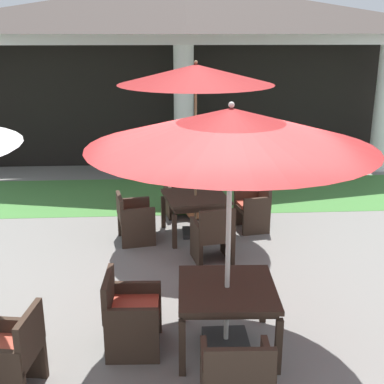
# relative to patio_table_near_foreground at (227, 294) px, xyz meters

# --- Properties ---
(ground_plane) EXTENTS (60.00, 60.00, 0.00)m
(ground_plane) POSITION_rel_patio_table_near_foreground_xyz_m (-0.14, 0.09, -0.64)
(ground_plane) COLOR gray
(background_pavilion) EXTENTS (10.92, 2.43, 4.39)m
(background_pavilion) POSITION_rel_patio_table_near_foreground_xyz_m (-0.14, 7.27, 2.73)
(background_pavilion) COLOR white
(background_pavilion) RESTS_ON ground
(lawn_strip) EXTENTS (12.72, 2.48, 0.01)m
(lawn_strip) POSITION_rel_patio_table_near_foreground_xyz_m (-0.14, 5.41, -0.64)
(lawn_strip) COLOR #47843D
(lawn_strip) RESTS_ON ground
(patio_table_near_foreground) EXTENTS (1.08, 1.08, 0.73)m
(patio_table_near_foreground) POSITION_rel_patio_table_near_foreground_xyz_m (0.00, 0.00, 0.00)
(patio_table_near_foreground) COLOR #38281E
(patio_table_near_foreground) RESTS_ON ground
(patio_umbrella_near_foreground) EXTENTS (2.83, 2.83, 2.70)m
(patio_umbrella_near_foreground) POSITION_rel_patio_table_near_foreground_xyz_m (-0.00, -0.00, 1.79)
(patio_umbrella_near_foreground) COLOR #2D2D2D
(patio_umbrella_near_foreground) RESTS_ON ground
(patio_chair_near_foreground_south) EXTENTS (0.65, 0.57, 0.84)m
(patio_chair_near_foreground_south) POSITION_rel_patio_table_near_foreground_xyz_m (-0.04, -1.04, -0.25)
(patio_chair_near_foreground_south) COLOR #38281E
(patio_chair_near_foreground_south) RESTS_ON ground
(patio_chair_near_foreground_west) EXTENTS (0.60, 0.66, 0.87)m
(patio_chair_near_foreground_west) POSITION_rel_patio_table_near_foreground_xyz_m (-1.04, 0.04, -0.23)
(patio_chair_near_foreground_west) COLOR #38281E
(patio_chair_near_foreground_west) RESTS_ON ground
(patio_table_mid_left) EXTENTS (1.17, 1.17, 0.71)m
(patio_table_mid_left) POSITION_rel_patio_table_near_foreground_xyz_m (-0.12, 3.21, -0.03)
(patio_table_mid_left) COLOR #38281E
(patio_table_mid_left) RESTS_ON ground
(patio_umbrella_mid_left) EXTENTS (2.46, 2.46, 2.90)m
(patio_umbrella_mid_left) POSITION_rel_patio_table_near_foreground_xyz_m (-0.12, 3.21, 2.02)
(patio_umbrella_mid_left) COLOR #2D2D2D
(patio_umbrella_mid_left) RESTS_ON ground
(patio_chair_mid_left_south) EXTENTS (0.65, 0.64, 0.89)m
(patio_chair_mid_left_south) POSITION_rel_patio_table_near_foreground_xyz_m (0.07, 2.17, -0.24)
(patio_chair_mid_left_south) COLOR #38281E
(patio_chair_mid_left_south) RESTS_ON ground
(patio_chair_mid_left_west) EXTENTS (0.66, 0.71, 0.80)m
(patio_chair_mid_left_west) POSITION_rel_patio_table_near_foreground_xyz_m (-1.15, 3.01, -0.25)
(patio_chair_mid_left_west) COLOR #38281E
(patio_chair_mid_left_west) RESTS_ON ground
(patio_chair_mid_left_north) EXTENTS (0.69, 0.64, 0.89)m
(patio_chair_mid_left_north) POSITION_rel_patio_table_near_foreground_xyz_m (-0.32, 4.24, -0.24)
(patio_chair_mid_left_north) COLOR #38281E
(patio_chair_mid_left_north) RESTS_ON ground
(patio_chair_mid_left_east) EXTENTS (0.58, 0.63, 0.81)m
(patio_chair_mid_left_east) POSITION_rel_patio_table_near_foreground_xyz_m (0.90, 3.40, -0.25)
(patio_chair_mid_left_east) COLOR #38281E
(patio_chair_mid_left_east) RESTS_ON ground
(patio_chair_mid_right_east) EXTENTS (0.65, 0.65, 0.90)m
(patio_chair_mid_right_east) POSITION_rel_patio_table_near_foreground_xyz_m (-2.14, -0.64, -0.22)
(patio_chair_mid_right_east) COLOR #38281E
(patio_chair_mid_right_east) RESTS_ON ground
(terracotta_urn) EXTENTS (0.35, 0.35, 0.38)m
(terracotta_urn) POSITION_rel_patio_table_near_foreground_xyz_m (-0.07, 3.95, -0.49)
(terracotta_urn) COLOR #9E5633
(terracotta_urn) RESTS_ON ground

